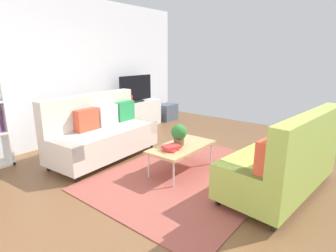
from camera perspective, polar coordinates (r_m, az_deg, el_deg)
name	(u,v)px	position (r m, az deg, el deg)	size (l,w,h in m)	color
ground_plane	(176,175)	(4.15, 1.66, -10.26)	(7.68, 7.68, 0.00)	brown
wall_far	(65,71)	(5.89, -20.90, 10.88)	(6.40, 0.12, 2.90)	silver
area_rug	(190,175)	(4.13, 4.73, -10.34)	(2.90, 2.20, 0.01)	#9E4C42
couch_beige	(102,133)	(4.80, -13.82, -1.41)	(1.95, 0.97, 1.10)	beige
couch_green	(285,161)	(3.78, 23.40, -6.82)	(1.98, 1.03, 1.10)	#A3BC4C
coffee_table	(182,147)	(4.12, 2.93, -4.51)	(1.10, 0.56, 0.42)	tan
tv_console	(136,115)	(6.75, -6.75, 2.41)	(1.40, 0.44, 0.64)	silver
tv	(136,89)	(6.63, -6.80, 7.73)	(1.00, 0.20, 0.64)	black
storage_trunk	(167,112)	(7.50, -0.20, 2.98)	(0.52, 0.40, 0.44)	#4C5666
potted_plant	(179,134)	(4.09, 2.33, -1.65)	(0.24, 0.24, 0.32)	brown
table_book_0	(171,149)	(3.92, 0.73, -4.87)	(0.24, 0.18, 0.03)	red
table_book_1	(171,147)	(3.91, 0.73, -4.40)	(0.24, 0.18, 0.04)	red
vase_0	(116,102)	(6.33, -10.93, 5.02)	(0.13, 0.13, 0.14)	silver
bottle_0	(125,100)	(6.38, -9.14, 5.40)	(0.05, 0.05, 0.19)	silver
bottle_1	(128,99)	(6.44, -8.46, 5.69)	(0.06, 0.06, 0.23)	#3359B2
bottle_2	(131,99)	(6.52, -7.75, 5.65)	(0.06, 0.06, 0.19)	red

